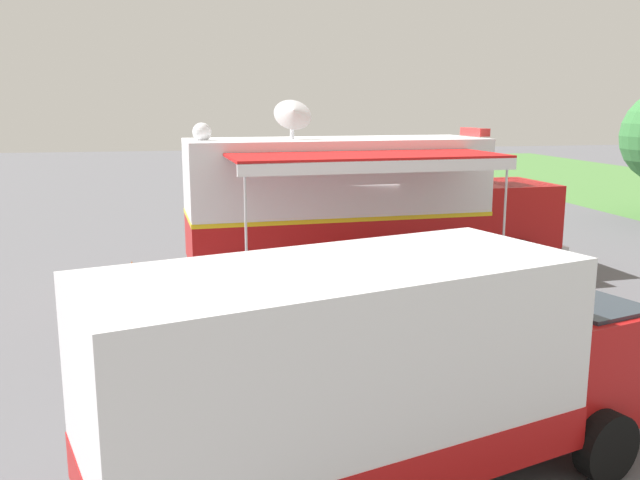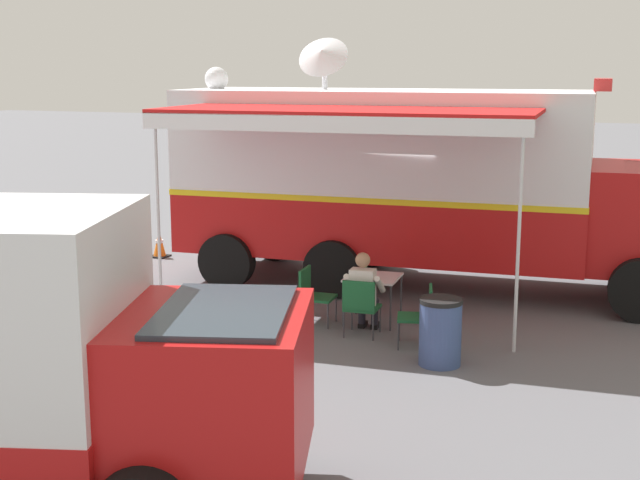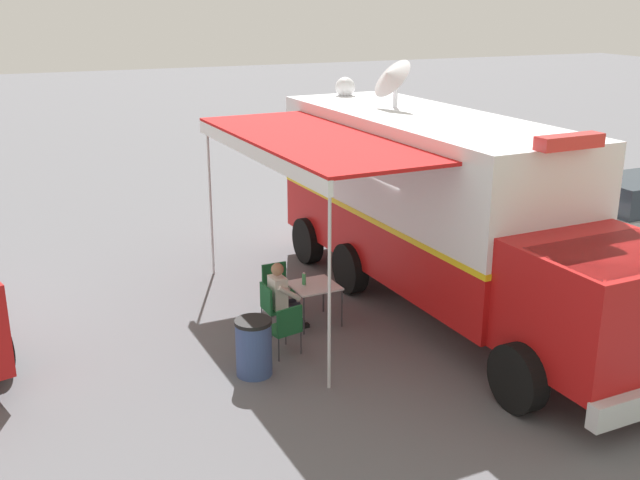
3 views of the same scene
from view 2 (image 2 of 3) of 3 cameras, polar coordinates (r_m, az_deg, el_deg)
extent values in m
plane|color=#5B5B60|center=(16.35, 3.92, -2.75)|extent=(100.00, 100.00, 0.00)
cube|color=silver|center=(19.16, -0.80, -0.64)|extent=(0.38, 4.80, 0.01)
cube|color=#B71414|center=(16.11, 3.97, 1.23)|extent=(2.89, 7.33, 1.10)
cube|color=white|center=(15.93, 4.04, 6.19)|extent=(2.89, 7.33, 1.70)
cube|color=yellow|center=(16.03, 4.00, 3.16)|extent=(2.91, 7.35, 0.10)
cylinder|color=black|center=(17.05, 19.66, -1.08)|extent=(0.35, 1.01, 1.00)
cylinder|color=black|center=(17.55, 3.19, -0.10)|extent=(0.35, 1.01, 1.00)
cylinder|color=black|center=(15.20, 0.84, -1.85)|extent=(0.35, 1.01, 1.00)
cylinder|color=black|center=(18.14, -2.88, 0.27)|extent=(0.35, 1.01, 1.00)
cylinder|color=black|center=(15.87, -6.02, -1.36)|extent=(0.35, 1.01, 1.00)
cube|color=white|center=(15.88, 4.08, 9.43)|extent=(2.89, 7.33, 0.10)
cube|color=red|center=(15.43, 17.76, 9.52)|extent=(1.11, 0.34, 0.20)
cylinder|color=silver|center=(16.16, 0.31, 10.46)|extent=(0.10, 0.10, 0.45)
cone|color=silver|center=(16.02, 0.15, 11.90)|extent=(0.76, 0.94, 0.81)
sphere|color=white|center=(16.91, -6.68, 10.27)|extent=(0.44, 0.44, 0.44)
cube|color=red|center=(13.62, 1.72, 8.33)|extent=(2.51, 5.87, 0.06)
cube|color=white|center=(12.61, 0.39, 7.47)|extent=(0.39, 5.76, 0.24)
cylinder|color=silver|center=(12.34, 12.67, 0.15)|extent=(0.05, 0.05, 3.25)
cylinder|color=silver|center=(13.89, -10.37, 1.45)|extent=(0.05, 0.05, 3.25)
cube|color=silver|center=(13.68, 3.42, -2.42)|extent=(0.84, 0.84, 0.03)
cylinder|color=#333338|center=(14.04, 5.24, -3.63)|extent=(0.03, 0.03, 0.70)
cylinder|color=#333338|center=(13.34, 4.56, -4.41)|extent=(0.03, 0.03, 0.70)
cylinder|color=#333338|center=(14.21, 2.32, -3.41)|extent=(0.03, 0.03, 0.70)
cylinder|color=#333338|center=(13.52, 1.49, -4.17)|extent=(0.03, 0.03, 0.70)
cylinder|color=#3F9959|center=(13.54, 2.89, -2.06)|extent=(0.07, 0.07, 0.20)
cylinder|color=white|center=(13.51, 2.89, -1.60)|extent=(0.04, 0.04, 0.02)
cube|color=#19562D|center=(13.09, 2.74, -4.37)|extent=(0.51, 0.51, 0.04)
cube|color=#19562D|center=(12.83, 2.50, -3.63)|extent=(0.07, 0.48, 0.44)
cylinder|color=#333338|center=(13.41, 2.06, -4.92)|extent=(0.02, 0.02, 0.42)
cylinder|color=#333338|center=(13.30, 3.90, -5.07)|extent=(0.02, 0.02, 0.42)
cylinder|color=#333338|center=(13.00, 1.54, -5.43)|extent=(0.02, 0.02, 0.42)
cylinder|color=#333338|center=(12.89, 3.43, -5.60)|extent=(0.02, 0.02, 0.42)
cube|color=#19562D|center=(13.63, -0.10, -3.73)|extent=(0.51, 0.51, 0.04)
cube|color=#19562D|center=(13.64, -0.98, -2.72)|extent=(0.48, 0.07, 0.44)
cylinder|color=#333338|center=(13.83, 1.05, -4.42)|extent=(0.02, 0.02, 0.42)
cylinder|color=#333338|center=(13.42, 0.51, -4.90)|extent=(0.02, 0.02, 0.42)
cylinder|color=#333338|center=(13.95, -0.69, -4.27)|extent=(0.02, 0.02, 0.42)
cylinder|color=#333338|center=(13.55, -1.27, -4.74)|extent=(0.02, 0.02, 0.42)
cube|color=#19562D|center=(12.64, 6.10, -4.99)|extent=(0.58, 0.58, 0.04)
cube|color=#19562D|center=(12.58, 7.13, -4.00)|extent=(0.47, 0.16, 0.44)
cylinder|color=#333338|center=(12.49, 5.06, -6.17)|extent=(0.02, 0.02, 0.42)
cylinder|color=#333338|center=(12.92, 5.11, -5.59)|extent=(0.02, 0.02, 0.42)
cylinder|color=#333338|center=(12.49, 7.09, -6.21)|extent=(0.02, 0.02, 0.42)
cylinder|color=#333338|center=(12.92, 7.07, -5.63)|extent=(0.02, 0.02, 0.42)
cube|color=silver|center=(13.01, 2.75, -3.10)|extent=(0.26, 0.37, 0.56)
sphere|color=#A37556|center=(12.92, 2.77, -1.29)|extent=(0.22, 0.22, 0.22)
cylinder|color=silver|center=(13.17, 1.92, -2.73)|extent=(0.43, 0.11, 0.34)
cylinder|color=silver|center=(13.06, 3.87, -2.88)|extent=(0.43, 0.11, 0.34)
cylinder|color=black|center=(13.28, 2.53, -4.05)|extent=(0.39, 0.15, 0.13)
cylinder|color=black|center=(13.51, 2.72, -4.80)|extent=(0.11, 0.11, 0.42)
cube|color=black|center=(13.61, 2.77, -5.45)|extent=(0.25, 0.11, 0.07)
cylinder|color=black|center=(13.23, 3.36, -4.12)|extent=(0.39, 0.15, 0.13)
cylinder|color=black|center=(13.46, 3.54, -4.87)|extent=(0.11, 0.11, 0.42)
cube|color=black|center=(13.57, 3.60, -5.51)|extent=(0.25, 0.11, 0.07)
cylinder|color=#384C7F|center=(11.92, 7.74, -6.01)|extent=(0.56, 0.56, 0.85)
cylinder|color=black|center=(11.79, 7.80, -3.90)|extent=(0.57, 0.57, 0.06)
cube|color=black|center=(18.78, -10.27, -1.03)|extent=(0.36, 0.36, 0.03)
cone|color=orange|center=(18.72, -10.30, -0.16)|extent=(0.26, 0.26, 0.55)
cylinder|color=white|center=(18.72, -10.31, -0.08)|extent=(0.17, 0.17, 0.06)
cube|color=#B71414|center=(7.95, -6.78, -9.55)|extent=(2.27, 2.07, 1.40)
cube|color=#28333D|center=(7.79, -6.13, -6.49)|extent=(1.92, 1.53, 0.60)
cylinder|color=black|center=(9.24, -7.91, -11.22)|extent=(0.49, 0.88, 0.84)
cube|color=#B2B5BA|center=(21.42, 7.88, 2.40)|extent=(4.27, 1.97, 0.76)
cube|color=#28333D|center=(21.47, 8.01, 4.36)|extent=(2.16, 1.68, 0.68)
cylinder|color=black|center=(20.07, 9.69, 0.66)|extent=(0.65, 0.25, 0.64)
cylinder|color=black|center=(20.41, 4.70, 0.96)|extent=(0.65, 0.25, 0.64)
cylinder|color=black|center=(22.61, 10.71, 1.80)|extent=(0.65, 0.25, 0.64)
cylinder|color=black|center=(22.92, 6.25, 2.05)|extent=(0.65, 0.25, 0.64)
camera|label=1|loc=(8.34, -76.62, 5.31)|focal=38.09mm
camera|label=3|loc=(11.17, 66.62, 13.34)|focal=42.58mm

